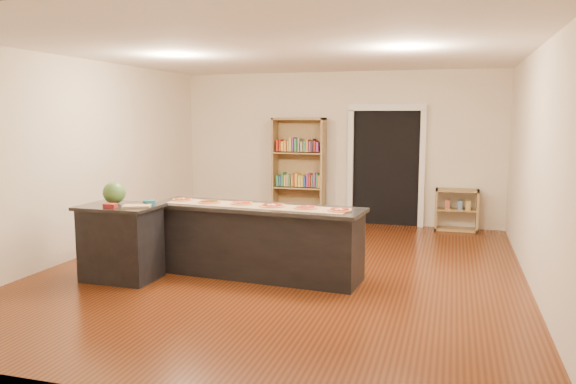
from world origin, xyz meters
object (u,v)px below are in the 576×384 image
(side_counter, at_px, (121,242))
(bookshelf, at_px, (299,170))
(kitchen_island, at_px, (256,241))
(watermelon, at_px, (114,193))
(waste_bin, at_px, (323,217))
(low_shelf, at_px, (457,210))

(side_counter, height_order, bookshelf, bookshelf)
(side_counter, distance_m, bookshelf, 4.42)
(kitchen_island, distance_m, watermelon, 1.84)
(bookshelf, bearing_deg, waste_bin, -17.20)
(side_counter, relative_size, low_shelf, 1.28)
(side_counter, relative_size, watermelon, 3.42)
(bookshelf, relative_size, waste_bin, 6.32)
(bookshelf, bearing_deg, low_shelf, 0.36)
(kitchen_island, bearing_deg, waste_bin, 93.58)
(waste_bin, bearing_deg, bookshelf, 162.80)
(bookshelf, relative_size, watermelon, 7.18)
(kitchen_island, relative_size, bookshelf, 1.38)
(kitchen_island, relative_size, waste_bin, 8.70)
(side_counter, height_order, watermelon, watermelon)
(bookshelf, bearing_deg, side_counter, -104.30)
(low_shelf, bearing_deg, side_counter, -132.78)
(kitchen_island, bearing_deg, low_shelf, 61.20)
(kitchen_island, height_order, low_shelf, kitchen_island)
(low_shelf, distance_m, waste_bin, 2.37)
(bookshelf, xyz_separation_m, low_shelf, (2.87, 0.02, -0.62))
(kitchen_island, xyz_separation_m, side_counter, (-1.53, -0.62, 0.02))
(waste_bin, distance_m, watermelon, 4.46)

